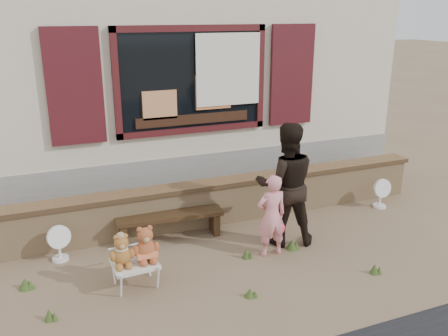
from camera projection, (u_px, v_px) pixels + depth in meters
name	position (u px, v px, depth m)	size (l,w,h in m)	color
ground	(240.00, 250.00, 6.44)	(80.00, 80.00, 0.00)	brown
shopfront	(154.00, 67.00, 9.77)	(8.04, 5.13, 4.00)	#B9B196
brick_wall	(214.00, 201.00, 7.22)	(7.10, 0.36, 0.67)	tan
bench	(170.00, 221.00, 6.69)	(1.52, 0.44, 0.39)	black
folding_chair	(135.00, 264.00, 5.53)	(0.53, 0.48, 0.31)	silver
teddy_bear_left	(122.00, 249.00, 5.40)	(0.29, 0.25, 0.40)	brown
teddy_bear_right	(145.00, 243.00, 5.50)	(0.32, 0.28, 0.44)	brown
child	(272.00, 216.00, 6.17)	(0.41, 0.27, 1.12)	pink
adult	(286.00, 184.00, 6.43)	(0.83, 0.65, 1.72)	black
fan_left	(59.00, 243.00, 6.13)	(0.32, 0.21, 0.50)	white
fan_right	(381.00, 193.00, 7.80)	(0.31, 0.21, 0.50)	white
grass_tufts	(202.00, 270.00, 5.82)	(4.16, 1.40, 0.15)	#374D1F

